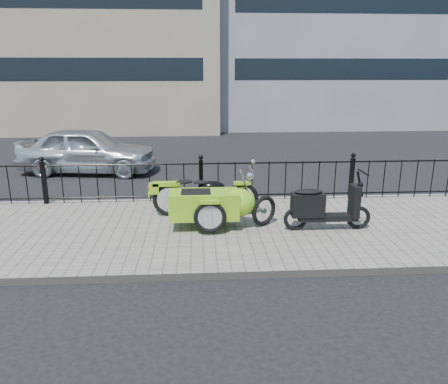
{
  "coord_description": "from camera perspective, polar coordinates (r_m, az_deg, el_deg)",
  "views": [
    {
      "loc": [
        -0.07,
        -8.35,
        3.08
      ],
      "look_at": [
        0.44,
        -0.1,
        0.72
      ],
      "focal_mm": 35.0,
      "sensor_mm": 36.0,
      "label": 1
    }
  ],
  "objects": [
    {
      "name": "sedan_car",
      "position": [
        13.78,
        -17.4,
        5.23
      ],
      "size": [
        4.22,
        2.13,
        1.38
      ],
      "primitive_type": "imported",
      "rotation": [
        0.0,
        0.0,
        1.44
      ],
      "color": "silver",
      "rests_on": "ground"
    },
    {
      "name": "iron_fence",
      "position": [
        9.96,
        -3.01,
        1.45
      ],
      "size": [
        14.11,
        0.11,
        1.08
      ],
      "color": "black",
      "rests_on": "sidewalk"
    },
    {
      "name": "curb",
      "position": [
        10.24,
        -2.97,
        -1.21
      ],
      "size": [
        30.0,
        0.1,
        0.12
      ],
      "primitive_type": "cube",
      "color": "gray",
      "rests_on": "ground"
    },
    {
      "name": "motorcycle_sidecar",
      "position": [
        8.39,
        -1.43,
        -1.28
      ],
      "size": [
        2.28,
        1.48,
        0.98
      ],
      "color": "black",
      "rests_on": "sidewalk"
    },
    {
      "name": "building_tan",
      "position": [
        25.22,
        -18.47,
        21.84
      ],
      "size": [
        14.0,
        8.01,
        12.0
      ],
      "color": "gray",
      "rests_on": "ground"
    },
    {
      "name": "sidewalk",
      "position": [
        8.41,
        -2.82,
        -5.11
      ],
      "size": [
        30.0,
        3.8,
        0.12
      ],
      "primitive_type": "cube",
      "color": "#676157",
      "rests_on": "ground"
    },
    {
      "name": "scooter",
      "position": [
        8.37,
        12.65,
        -1.98
      ],
      "size": [
        1.67,
        0.49,
        1.13
      ],
      "color": "black",
      "rests_on": "sidewalk"
    },
    {
      "name": "ground",
      "position": [
        8.9,
        -2.86,
        -4.31
      ],
      "size": [
        120.0,
        120.0,
        0.0
      ],
      "primitive_type": "plane",
      "color": "black",
      "rests_on": "ground"
    },
    {
      "name": "spare_tire",
      "position": [
        8.45,
        5.24,
        -2.46
      ],
      "size": [
        0.54,
        0.42,
        0.6
      ],
      "primitive_type": "torus",
      "rotation": [
        1.57,
        0.0,
        0.63
      ],
      "color": "black",
      "rests_on": "sidewalk"
    }
  ]
}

